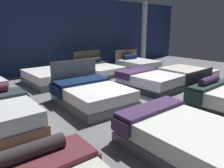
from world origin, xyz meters
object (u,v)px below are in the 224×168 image
at_px(bed_9, 49,77).
at_px(bed_11, 138,64).
at_px(bed_1, 182,135).
at_px(bed_7, 188,74).
at_px(bed_5, 92,94).
at_px(bed_6, 149,81).
at_px(bed_10, 98,69).
at_px(support_pillar, 144,33).

height_order(bed_9, bed_11, bed_11).
distance_m(bed_1, bed_7, 5.49).
xyz_separation_m(bed_1, bed_5, (0.06, 2.87, 0.02)).
bearing_deg(bed_1, bed_6, 50.15).
xyz_separation_m(bed_6, bed_10, (0.02, 3.00, -0.04)).
relative_size(bed_7, bed_9, 0.97).
bearing_deg(bed_10, bed_7, -55.10).
xyz_separation_m(bed_6, bed_7, (2.30, -0.06, -0.06)).
distance_m(bed_7, bed_11, 2.93).
xyz_separation_m(bed_1, bed_7, (4.73, 2.79, -0.05)).
xyz_separation_m(bed_1, support_pillar, (6.56, 6.93, 1.49)).
bearing_deg(bed_7, bed_1, -148.20).
height_order(bed_6, bed_7, bed_6).
xyz_separation_m(bed_9, bed_10, (2.39, 0.17, -0.02)).
distance_m(bed_10, bed_11, 2.39).
relative_size(bed_9, bed_11, 1.02).
bearing_deg(support_pillar, bed_10, -165.33).
bearing_deg(bed_7, bed_6, 179.73).
bearing_deg(bed_10, bed_1, -114.56).
bearing_deg(bed_11, bed_9, -177.66).
height_order(bed_5, support_pillar, support_pillar).
height_order(bed_1, bed_10, bed_10).
xyz_separation_m(bed_9, bed_11, (4.78, 0.03, -0.02)).
bearing_deg(bed_5, bed_7, 1.85).
relative_size(bed_7, support_pillar, 0.56).
xyz_separation_m(bed_5, bed_11, (4.78, 2.85, -0.05)).
xyz_separation_m(bed_5, bed_7, (4.67, -0.08, -0.07)).
height_order(bed_9, bed_10, bed_10).
xyz_separation_m(bed_7, bed_11, (0.11, 2.93, 0.02)).
bearing_deg(support_pillar, bed_11, -144.90).
height_order(bed_7, bed_10, bed_10).
xyz_separation_m(bed_1, bed_11, (4.84, 5.72, -0.03)).
height_order(bed_5, bed_7, bed_5).
bearing_deg(bed_9, support_pillar, 9.46).
relative_size(bed_1, bed_9, 1.00).
height_order(bed_5, bed_10, bed_5).
xyz_separation_m(bed_5, bed_6, (2.37, -0.02, -0.00)).
relative_size(bed_7, bed_11, 0.99).
distance_m(bed_7, support_pillar, 4.78).
height_order(bed_5, bed_6, bed_5).
xyz_separation_m(bed_10, bed_11, (2.39, -0.13, -0.00)).
distance_m(bed_9, support_pillar, 6.79).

